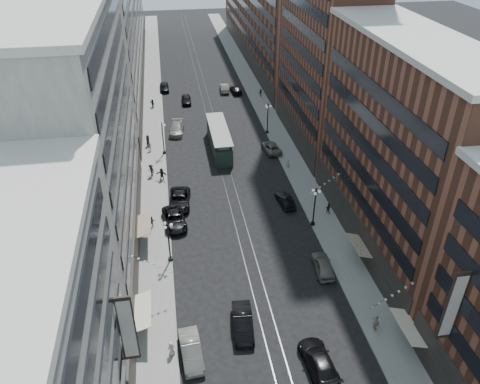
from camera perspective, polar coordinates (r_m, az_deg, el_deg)
ground at (r=83.24m, az=-2.92°, el=6.71°), size 220.00×220.00×0.00m
sidewalk_west at (r=91.98m, az=-10.58°, el=8.84°), size 4.00×180.00×0.15m
sidewalk_east at (r=93.87m, az=3.11°, el=9.85°), size 4.00×180.00×0.15m
rail_west at (r=92.24m, az=-4.11°, el=9.35°), size 0.12×180.00×0.02m
rail_east at (r=92.36m, az=-3.23°, el=9.41°), size 0.12×180.00×0.02m
building_west_mid at (r=53.24m, az=-18.30°, el=6.18°), size 8.00×36.00×28.00m
building_west_far at (r=113.31m, az=-14.56°, el=19.76°), size 8.00×90.00×26.00m
building_east_mid at (r=54.93m, az=18.90°, el=4.55°), size 8.00×30.00×24.00m
building_east_tower at (r=76.36m, az=10.65°, el=20.54°), size 8.00×26.00×42.00m
building_east_far at (r=124.50m, az=2.61°, el=21.29°), size 8.00×72.00×24.00m
lamppost_sw_far at (r=53.91m, az=-8.70°, el=-5.78°), size 1.03×1.14×5.52m
lamppost_sw_mid at (r=77.02m, az=-9.39°, el=6.63°), size 1.03×1.14×5.52m
lamppost_se_far at (r=59.63m, az=9.07°, el=-1.64°), size 1.03×1.14×5.52m
lamppost_se_mid at (r=83.34m, az=3.39°, el=9.07°), size 1.03×1.14×5.52m
streetcar at (r=78.37m, az=-2.55°, el=6.40°), size 2.98×13.48×3.73m
car_1 at (r=45.50m, az=-5.97°, el=-18.66°), size 2.18×5.28×1.70m
car_2 at (r=60.94m, az=-8.00°, el=-3.31°), size 3.33×6.19×1.65m
car_4 at (r=54.25m, az=10.08°, el=-8.77°), size 2.34×5.01×1.66m
car_5 at (r=47.38m, az=0.34°, el=-15.64°), size 2.30×5.51×1.77m
car_6 at (r=45.09m, az=9.60°, el=-19.70°), size 2.83×6.09×1.72m
pedestrian_1 at (r=45.75m, az=-8.37°, el=-18.36°), size 0.87×0.69×1.57m
pedestrian_2 at (r=60.76m, az=-10.66°, el=-3.59°), size 0.86×0.68×1.57m
pedestrian_4 at (r=48.90m, az=16.26°, el=-15.05°), size 0.68×1.18×1.90m
car_7 at (r=64.57m, az=-7.40°, el=-0.95°), size 3.43×6.41×1.71m
car_8 at (r=84.99m, az=-7.76°, el=7.65°), size 3.10×6.11×1.70m
car_9 at (r=105.53m, az=-9.23°, el=12.53°), size 1.96×4.85×1.65m
car_10 at (r=64.49m, az=5.52°, el=-1.00°), size 2.06×4.55×1.45m
car_11 at (r=78.08m, az=3.84°, el=5.43°), size 2.83×5.34×1.43m
car_12 at (r=103.20m, az=-0.53°, el=12.41°), size 2.31×5.03×1.43m
car_13 at (r=98.01m, az=-6.57°, el=11.14°), size 1.98×4.70×1.59m
car_14 at (r=103.82m, az=-1.91°, el=12.58°), size 1.95×5.02×1.63m
pedestrian_5 at (r=70.52m, az=-9.53°, el=2.18°), size 1.78×1.15×1.86m
pedestrian_6 at (r=79.14m, az=-10.95°, el=5.48°), size 1.04×0.69×1.64m
pedestrian_7 at (r=63.36m, az=10.69°, el=-1.95°), size 0.85×0.75×1.53m
pedestrian_8 at (r=72.86m, az=5.85°, el=3.44°), size 0.70×0.58×1.66m
pedestrian_9 at (r=100.68m, az=2.54°, el=12.00°), size 1.11×0.68×1.60m
pedestrian_extra_0 at (r=71.69m, az=-10.78°, el=2.61°), size 1.23×1.26×1.93m
pedestrian_extra_1 at (r=80.84m, az=-11.15°, el=6.17°), size 0.88×1.08×1.94m
pedestrian_extra_2 at (r=96.57m, az=-10.62°, el=10.57°), size 1.20×1.48×1.62m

